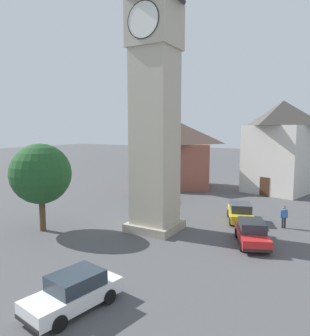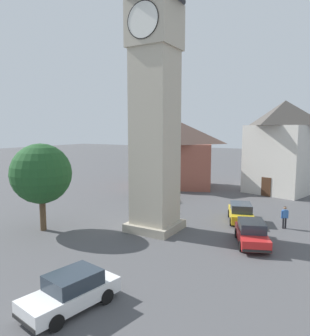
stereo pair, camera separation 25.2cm
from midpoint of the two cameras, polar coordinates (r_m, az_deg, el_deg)
The scene contains 10 objects.
ground_plane at distance 24.15m, azimuth -0.30°, elevation -10.93°, with size 200.00×200.00×0.00m, color #4C4C4F.
clock_tower at distance 23.75m, azimuth -0.33°, elevation 21.71°, with size 4.20×4.20×22.97m.
car_blue_kerb at distance 21.92m, azimuth 16.58°, elevation -11.02°, with size 3.12×4.46×1.53m.
car_silver_kerb at distance 14.55m, azimuth -14.77°, elevation -20.55°, with size 2.38×4.36×1.53m.
car_red_corner at distance 26.79m, azimuth 14.69°, elevation -7.65°, with size 3.03×4.46×1.53m.
car_white_side at distance 33.73m, azimuth -0.45°, elevation -4.40°, with size 4.45×3.36×1.53m.
pedestrian at distance 26.06m, azimuth 21.79°, elevation -7.78°, with size 0.48×0.38×1.69m.
tree at distance 24.48m, azimuth -20.00°, elevation -1.00°, with size 4.36×4.36×6.40m.
building_terrace_right at distance 40.51m, azimuth 21.49°, elevation 3.72°, with size 8.63×9.63×10.69m.
building_corner_back at distance 40.97m, azimuth 3.62°, elevation 2.61°, with size 10.60×9.36×8.41m.
Camera 1 is at (11.39, -19.95, 7.44)m, focal length 34.16 mm.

